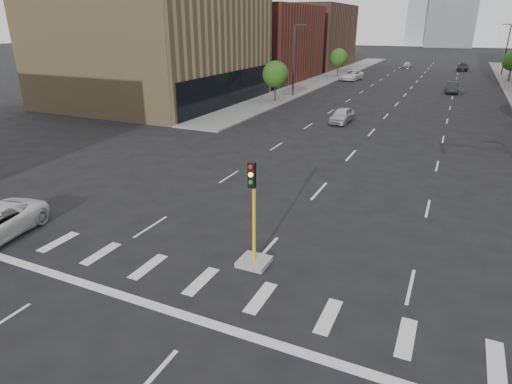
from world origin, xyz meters
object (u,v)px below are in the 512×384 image
Objects in this scene: median_traffic_signal at (254,243)px; car_deep_right at (463,67)px; car_distant at (407,65)px; car_far_left at (352,75)px; car_near_left at (342,115)px; car_mid_right at (452,88)px.

median_traffic_signal is 0.86× the size of car_deep_right.
car_deep_right is at bearing -6.38° from car_distant.
median_traffic_signal is 0.74× the size of car_far_left.
car_near_left is at bearing 97.16° from median_traffic_signal.
car_near_left is 27.24m from car_mid_right.
median_traffic_signal is 87.71m from car_deep_right.
car_distant is (-11.18, 1.50, -0.07)m from car_deep_right.
car_distant is at bearing 92.64° from car_near_left.
car_deep_right reaches higher than car_near_left.
car_distant is (-10.17, 35.37, -0.07)m from car_mid_right.
median_traffic_signal is 53.89m from car_mid_right.
car_deep_right is at bearing 62.97° from car_far_left.
car_far_left is at bearing 99.58° from median_traffic_signal.
car_mid_right reaches higher than car_deep_right.
car_deep_right reaches higher than car_distant.
median_traffic_signal is at bearing -81.08° from car_near_left.
median_traffic_signal reaches higher than car_mid_right.
car_distant is (6.05, 26.73, -0.15)m from car_far_left.
median_traffic_signal reaches higher than car_distant.
car_mid_right is at bearing 71.94° from car_near_left.
median_traffic_signal is 63.10m from car_far_left.
median_traffic_signal is 0.97× the size of car_mid_right.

